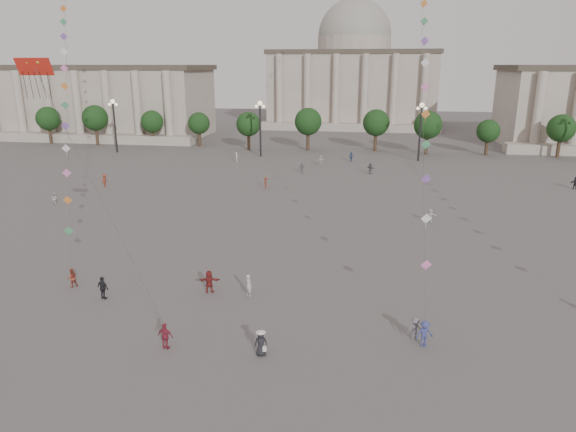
# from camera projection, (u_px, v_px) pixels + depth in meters

# --- Properties ---
(ground) EXTENTS (360.00, 360.00, 0.00)m
(ground) POSITION_uv_depth(u_px,v_px,m) (259.00, 355.00, 31.68)
(ground) COLOR #4E4B49
(ground) RESTS_ON ground
(hall_west) EXTENTS (84.00, 26.22, 17.20)m
(hall_west) POSITION_uv_depth(u_px,v_px,m) (48.00, 101.00, 129.73)
(hall_west) COLOR gray
(hall_west) RESTS_ON ground
(hall_central) EXTENTS (48.30, 34.30, 35.50)m
(hall_central) POSITION_uv_depth(u_px,v_px,m) (353.00, 75.00, 149.96)
(hall_central) COLOR gray
(hall_central) RESTS_ON ground
(tree_row) EXTENTS (137.12, 5.12, 8.00)m
(tree_row) POSITION_uv_depth(u_px,v_px,m) (341.00, 125.00, 103.98)
(tree_row) COLOR #36251B
(tree_row) RESTS_ON ground
(lamp_post_far_west) EXTENTS (2.00, 0.90, 10.65)m
(lamp_post_far_west) POSITION_uv_depth(u_px,v_px,m) (114.00, 116.00, 102.79)
(lamp_post_far_west) COLOR #262628
(lamp_post_far_west) RESTS_ON ground
(lamp_post_mid_west) EXTENTS (2.00, 0.90, 10.65)m
(lamp_post_mid_west) POSITION_uv_depth(u_px,v_px,m) (260.00, 118.00, 98.17)
(lamp_post_mid_west) COLOR #262628
(lamp_post_mid_west) RESTS_ON ground
(lamp_post_mid_east) EXTENTS (2.00, 0.90, 10.65)m
(lamp_post_mid_east) POSITION_uv_depth(u_px,v_px,m) (421.00, 121.00, 93.54)
(lamp_post_mid_east) COLOR #262628
(lamp_post_mid_east) RESTS_ON ground
(person_crowd_0) EXTENTS (1.14, 1.01, 1.85)m
(person_crowd_0) POSITION_uv_depth(u_px,v_px,m) (351.00, 157.00, 94.67)
(person_crowd_0) COLOR #355178
(person_crowd_0) RESTS_ON ground
(person_crowd_1) EXTENTS (0.96, 0.87, 1.61)m
(person_crowd_1) POSITION_uv_depth(u_px,v_px,m) (55.00, 199.00, 65.41)
(person_crowd_1) COLOR beige
(person_crowd_1) RESTS_ON ground
(person_crowd_2) EXTENTS (0.97, 1.36, 1.91)m
(person_crowd_2) POSITION_uv_depth(u_px,v_px,m) (105.00, 180.00, 74.96)
(person_crowd_2) COLOR brown
(person_crowd_2) RESTS_ON ground
(person_crowd_4) EXTENTS (1.56, 1.61, 1.83)m
(person_crowd_4) POSITION_uv_depth(u_px,v_px,m) (321.00, 161.00, 90.61)
(person_crowd_4) COLOR silver
(person_crowd_4) RESTS_ON ground
(person_crowd_6) EXTENTS (1.14, 0.79, 1.61)m
(person_crowd_6) POSITION_uv_depth(u_px,v_px,m) (415.00, 329.00, 33.11)
(person_crowd_6) COLOR slate
(person_crowd_6) RESTS_ON ground
(person_crowd_7) EXTENTS (1.53, 0.87, 1.58)m
(person_crowd_7) POSITION_uv_depth(u_px,v_px,m) (430.00, 216.00, 58.11)
(person_crowd_7) COLOR silver
(person_crowd_7) RESTS_ON ground
(person_crowd_9) EXTENTS (1.76, 0.83, 1.83)m
(person_crowd_9) POSITION_uv_depth(u_px,v_px,m) (576.00, 183.00, 73.66)
(person_crowd_9) COLOR black
(person_crowd_9) RESTS_ON ground
(person_crowd_10) EXTENTS (0.45, 0.67, 1.80)m
(person_crowd_10) POSITION_uv_depth(u_px,v_px,m) (237.00, 157.00, 94.45)
(person_crowd_10) COLOR silver
(person_crowd_10) RESTS_ON ground
(person_crowd_12) EXTENTS (1.61, 1.48, 1.79)m
(person_crowd_12) POSITION_uv_depth(u_px,v_px,m) (370.00, 168.00, 84.00)
(person_crowd_12) COLOR #5A5A5E
(person_crowd_12) RESTS_ON ground
(person_crowd_13) EXTENTS (0.76, 0.73, 1.76)m
(person_crowd_13) POSITION_uv_depth(u_px,v_px,m) (249.00, 285.00, 39.54)
(person_crowd_13) COLOR #B9B9B4
(person_crowd_13) RESTS_ON ground
(person_crowd_16) EXTENTS (1.05, 0.72, 1.65)m
(person_crowd_16) POSITION_uv_depth(u_px,v_px,m) (302.00, 168.00, 84.62)
(person_crowd_16) COLOR slate
(person_crowd_16) RESTS_ON ground
(person_crowd_17) EXTENTS (1.05, 1.23, 1.65)m
(person_crowd_17) POSITION_uv_depth(u_px,v_px,m) (266.00, 183.00, 74.12)
(person_crowd_17) COLOR brown
(person_crowd_17) RESTS_ON ground
(tourist_0) EXTENTS (1.08, 0.57, 1.76)m
(tourist_0) POSITION_uv_depth(u_px,v_px,m) (165.00, 336.00, 32.10)
(tourist_0) COLOR maroon
(tourist_0) RESTS_ON ground
(tourist_1) EXTENTS (1.15, 0.78, 1.82)m
(tourist_1) POSITION_uv_depth(u_px,v_px,m) (103.00, 288.00, 38.98)
(tourist_1) COLOR black
(tourist_1) RESTS_ON ground
(tourist_2) EXTENTS (1.76, 0.87, 1.82)m
(tourist_2) POSITION_uv_depth(u_px,v_px,m) (209.00, 282.00, 40.13)
(tourist_2) COLOR maroon
(tourist_2) RESTS_ON ground
(kite_flyer_0) EXTENTS (0.97, 0.95, 1.58)m
(kite_flyer_0) POSITION_uv_depth(u_px,v_px,m) (72.00, 278.00, 41.16)
(kite_flyer_0) COLOR maroon
(kite_flyer_0) RESTS_ON ground
(kite_flyer_1) EXTENTS (1.29, 1.01, 1.76)m
(kite_flyer_1) POSITION_uv_depth(u_px,v_px,m) (425.00, 334.00, 32.41)
(kite_flyer_1) COLOR navy
(kite_flyer_1) RESTS_ON ground
(hat_person) EXTENTS (0.89, 0.66, 1.69)m
(hat_person) POSITION_uv_depth(u_px,v_px,m) (261.00, 343.00, 31.39)
(hat_person) COLOR black
(hat_person) RESTS_ON ground
(dragon_kite) EXTENTS (5.12, 1.39, 17.56)m
(dragon_kite) POSITION_uv_depth(u_px,v_px,m) (37.00, 81.00, 30.95)
(dragon_kite) COLOR red
(dragon_kite) RESTS_ON ground
(kite_train_west) EXTENTS (23.02, 43.02, 64.50)m
(kite_train_west) POSITION_uv_depth(u_px,v_px,m) (64.00, 3.00, 58.31)
(kite_train_west) COLOR #3F3F3F
(kite_train_west) RESTS_ON ground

